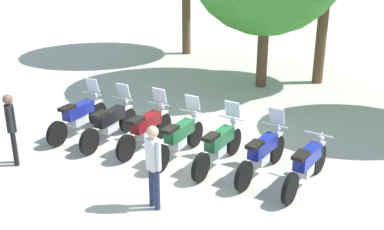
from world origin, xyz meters
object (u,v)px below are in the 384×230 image
object	(u,v)px
motorcycle_5	(262,153)
person_0	(11,124)
motorcycle_0	(79,116)
motorcycle_3	(179,137)
motorcycle_4	(219,145)
motorcycle_1	(110,122)
motorcycle_6	(307,164)
motorcycle_2	(146,128)
person_1	(154,161)

from	to	relation	value
motorcycle_5	person_0	bearing A→B (deg)	119.16
motorcycle_0	motorcycle_3	distance (m)	2.96
motorcycle_0	motorcycle_4	xyz separation A→B (m)	(3.92, 0.48, 0.00)
motorcycle_1	person_0	world-z (taller)	person_0
motorcycle_1	motorcycle_6	xyz separation A→B (m)	(4.90, 0.57, -0.01)
motorcycle_2	motorcycle_5	world-z (taller)	same
motorcycle_1	motorcycle_3	size ratio (longest dim) A/B	1.00
motorcycle_1	motorcycle_4	bearing A→B (deg)	-88.66
motorcycle_4	person_1	world-z (taller)	person_1
motorcycle_0	motorcycle_3	xyz separation A→B (m)	(2.94, 0.33, 0.00)
motorcycle_1	motorcycle_6	distance (m)	4.93
motorcycle_5	person_1	bearing A→B (deg)	155.21
motorcycle_0	person_1	bearing A→B (deg)	-119.18
motorcycle_1	motorcycle_4	distance (m)	2.96
motorcycle_3	motorcycle_1	bearing A→B (deg)	92.32
person_0	motorcycle_4	bearing A→B (deg)	157.33
motorcycle_0	motorcycle_3	world-z (taller)	same
motorcycle_1	motorcycle_2	size ratio (longest dim) A/B	1.00
motorcycle_0	person_0	bearing A→B (deg)	176.15
motorcycle_1	person_1	distance (m)	3.38
motorcycle_1	motorcycle_5	size ratio (longest dim) A/B	1.00
motorcycle_3	motorcycle_5	bearing A→B (deg)	-84.99
person_0	person_1	distance (m)	3.76
person_1	motorcycle_6	bearing A→B (deg)	-25.92
motorcycle_2	motorcycle_5	bearing A→B (deg)	-87.74
motorcycle_0	motorcycle_2	distance (m)	1.99
motorcycle_4	person_0	xyz separation A→B (m)	(-3.88, -2.48, 0.45)
motorcycle_0	motorcycle_2	world-z (taller)	same
motorcycle_6	motorcycle_5	bearing A→B (deg)	92.81
motorcycle_3	motorcycle_5	distance (m)	1.99
motorcycle_4	person_1	distance (m)	2.23
motorcycle_2	motorcycle_6	bearing A→B (deg)	-88.74
motorcycle_2	motorcycle_4	world-z (taller)	same
person_1	motorcycle_4	bearing A→B (deg)	12.02
motorcycle_3	person_0	world-z (taller)	person_0
motorcycle_4	motorcycle_5	size ratio (longest dim) A/B	1.00
motorcycle_3	motorcycle_6	xyz separation A→B (m)	(2.94, 0.35, -0.01)
motorcycle_1	motorcycle_4	world-z (taller)	same
motorcycle_1	motorcycle_6	world-z (taller)	motorcycle_1
motorcycle_1	person_0	bearing A→B (deg)	150.40
motorcycle_2	motorcycle_3	distance (m)	0.98
motorcycle_0	motorcycle_6	world-z (taller)	motorcycle_0
motorcycle_0	person_1	size ratio (longest dim) A/B	1.30
motorcycle_1	motorcycle_5	world-z (taller)	same
motorcycle_2	person_0	distance (m)	3.05
motorcycle_4	motorcycle_5	xyz separation A→B (m)	(0.98, 0.16, 0.00)
motorcycle_5	motorcycle_0	bearing A→B (deg)	98.03
motorcycle_4	person_0	size ratio (longest dim) A/B	1.32
person_0	person_1	xyz separation A→B (m)	(3.75, 0.31, 0.02)
motorcycle_2	motorcycle_6	world-z (taller)	motorcycle_2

